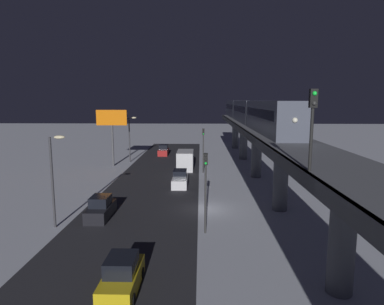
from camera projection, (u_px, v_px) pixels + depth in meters
ground_plane at (202, 209)px, 32.59m from camera, size 240.00×240.00×0.00m
avenue_asphalt at (142, 209)px, 32.74m from camera, size 11.00×98.42×0.01m
elevated_railway at (281, 148)px, 31.49m from camera, size 5.00×98.42×6.94m
subway_train at (248, 111)px, 54.50m from camera, size 2.94×55.47×3.40m
rail_signal at (312, 116)px, 16.30m from camera, size 0.36×0.41×4.00m
sedan_red at (163, 151)px, 64.80m from camera, size 1.91×4.17×1.97m
sedan_white at (180, 179)px, 41.43m from camera, size 1.80×4.70×1.97m
sedan_black at (101, 209)px, 30.19m from camera, size 1.80×4.35×1.97m
box_truck at (186, 159)px, 52.14m from camera, size 2.40×7.40×2.80m
taxi_cab at (122, 277)px, 18.56m from camera, size 1.91×4.40×1.97m
traffic_light_near at (206, 181)px, 26.08m from camera, size 0.32×0.44×6.40m
traffic_light_mid at (203, 144)px, 48.34m from camera, size 0.32×0.44×6.40m
commercial_billboard at (112, 123)px, 53.04m from camera, size 4.80×0.36×8.90m
street_lamp_near at (54, 170)px, 27.21m from camera, size 1.35×0.44×7.65m
street_lamp_far at (131, 134)px, 56.85m from camera, size 1.35×0.44×7.65m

